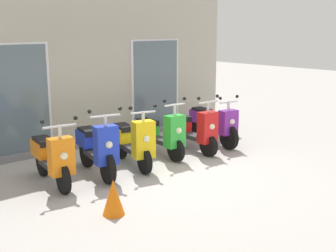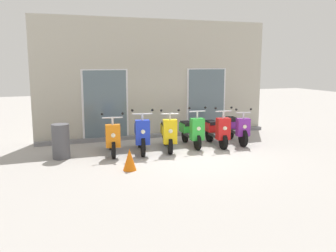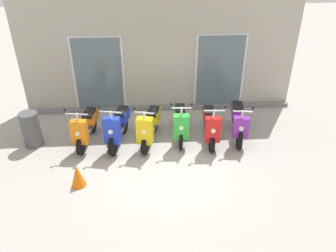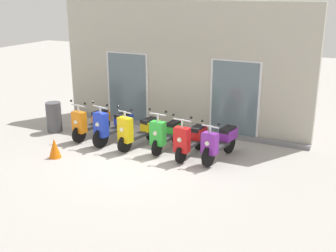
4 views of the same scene
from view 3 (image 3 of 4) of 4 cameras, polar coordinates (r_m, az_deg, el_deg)
ground_plane at (r=8.08m, az=-0.41°, el=-5.57°), size 40.00×40.00×0.00m
storefront_facade at (r=9.79m, az=-1.52°, el=13.37°), size 8.05×0.50×3.91m
scooter_orange at (r=8.66m, az=-14.06°, el=-0.13°), size 0.62×1.52×1.22m
scooter_blue at (r=8.46m, az=-8.71°, el=-0.06°), size 0.69×1.58×1.29m
scooter_yellow at (r=8.45m, az=-3.23°, el=0.04°), size 0.71×1.58×1.25m
scooter_green at (r=8.62m, az=2.16°, el=0.72°), size 0.55×1.56×1.27m
scooter_red at (r=8.59m, az=7.34°, el=0.24°), size 0.57×1.52×1.25m
scooter_purple at (r=8.87m, az=12.05°, el=0.84°), size 0.62×1.66×1.17m
traffic_cone at (r=7.39m, az=-15.35°, el=-8.28°), size 0.32×0.32×0.52m
trash_bin at (r=9.02m, az=-22.57°, el=-0.53°), size 0.46×0.46×0.92m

